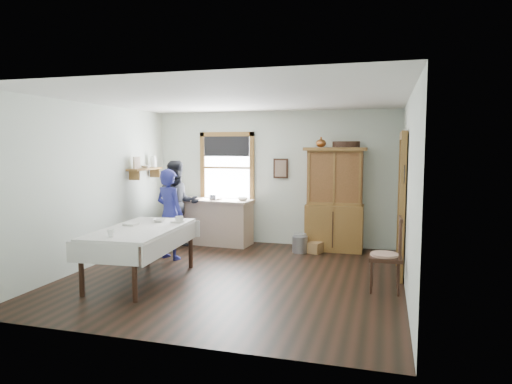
% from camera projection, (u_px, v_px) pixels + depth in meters
% --- Properties ---
extents(room, '(5.01, 5.01, 2.70)m').
position_uv_depth(room, '(235.00, 189.00, 6.91)').
color(room, black).
rests_on(room, ground).
extents(window, '(1.18, 0.07, 1.48)m').
position_uv_depth(window, '(227.00, 164.00, 9.51)').
color(window, white).
rests_on(window, room).
extents(doorway, '(0.09, 1.14, 2.22)m').
position_uv_depth(doorway, '(402.00, 200.00, 7.07)').
color(doorway, '#483D33').
rests_on(doorway, room).
extents(wall_shelf, '(0.24, 1.00, 0.44)m').
position_uv_depth(wall_shelf, '(146.00, 168.00, 9.00)').
color(wall_shelf, olive).
rests_on(wall_shelf, room).
extents(framed_picture, '(0.30, 0.04, 0.40)m').
position_uv_depth(framed_picture, '(281.00, 168.00, 9.20)').
color(framed_picture, black).
rests_on(framed_picture, room).
extents(rug_beater, '(0.01, 0.27, 0.27)m').
position_uv_depth(rug_beater, '(404.00, 166.00, 6.49)').
color(rug_beater, black).
rests_on(rug_beater, room).
extents(work_counter, '(1.65, 0.73, 0.92)m').
position_uv_depth(work_counter, '(213.00, 222.00, 9.33)').
color(work_counter, tan).
rests_on(work_counter, room).
extents(china_hutch, '(1.16, 0.55, 1.97)m').
position_uv_depth(china_hutch, '(335.00, 199.00, 8.70)').
color(china_hutch, olive).
rests_on(china_hutch, room).
extents(dining_table, '(1.19, 2.06, 0.80)m').
position_uv_depth(dining_table, '(142.00, 254.00, 6.77)').
color(dining_table, silver).
rests_on(dining_table, room).
extents(spindle_chair, '(0.50, 0.50, 1.05)m').
position_uv_depth(spindle_chair, '(385.00, 254.00, 6.26)').
color(spindle_chair, black).
rests_on(spindle_chair, room).
extents(pail, '(0.38, 0.38, 0.31)m').
position_uv_depth(pail, '(300.00, 244.00, 8.59)').
color(pail, gray).
rests_on(pail, room).
extents(wicker_basket, '(0.42, 0.36, 0.21)m').
position_uv_depth(wicker_basket, '(312.00, 247.00, 8.58)').
color(wicker_basket, olive).
rests_on(wicker_basket, room).
extents(woman_blue, '(0.63, 0.52, 1.48)m').
position_uv_depth(woman_blue, '(170.00, 217.00, 8.06)').
color(woman_blue, navy).
rests_on(woman_blue, room).
extents(figure_dark, '(0.98, 0.95, 1.59)m').
position_uv_depth(figure_dark, '(178.00, 207.00, 8.97)').
color(figure_dark, black).
rests_on(figure_dark, room).
extents(table_cup_a, '(0.14, 0.14, 0.10)m').
position_uv_depth(table_cup_a, '(179.00, 219.00, 7.17)').
color(table_cup_a, white).
rests_on(table_cup_a, dining_table).
extents(table_cup_b, '(0.11, 0.11, 0.10)m').
position_uv_depth(table_cup_b, '(111.00, 233.00, 6.05)').
color(table_cup_b, white).
rests_on(table_cup_b, dining_table).
extents(table_bowl, '(0.26, 0.26, 0.06)m').
position_uv_depth(table_bowl, '(159.00, 220.00, 7.26)').
color(table_bowl, white).
rests_on(table_bowl, dining_table).
extents(counter_book, '(0.27, 0.28, 0.02)m').
position_uv_depth(counter_book, '(211.00, 199.00, 9.21)').
color(counter_book, '#7B6452').
rests_on(counter_book, work_counter).
extents(counter_bowl, '(0.22, 0.22, 0.06)m').
position_uv_depth(counter_bowl, '(243.00, 199.00, 9.06)').
color(counter_bowl, white).
rests_on(counter_bowl, work_counter).
extents(shelf_bowl, '(0.22, 0.22, 0.05)m').
position_uv_depth(shelf_bowl, '(146.00, 167.00, 9.01)').
color(shelf_bowl, white).
rests_on(shelf_bowl, wall_shelf).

